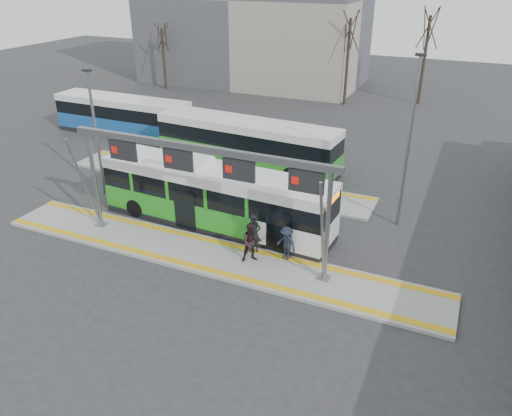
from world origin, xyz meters
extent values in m
plane|color=#2D2D30|center=(0.00, 0.00, 0.00)|extent=(120.00, 120.00, 0.00)
cube|color=gray|center=(0.00, 0.00, 0.07)|extent=(22.00, 3.00, 0.15)
cube|color=gray|center=(-4.00, 8.00, 0.07)|extent=(20.00, 3.00, 0.15)
cube|color=gold|center=(0.00, 1.15, 0.16)|extent=(22.00, 0.35, 0.02)
cube|color=gold|center=(0.00, -1.15, 0.16)|extent=(22.00, 0.35, 0.02)
cube|color=gold|center=(-4.00, 9.15, 0.16)|extent=(20.00, 0.35, 0.02)
cylinder|color=slate|center=(-6.50, 0.30, 2.67)|extent=(0.20, 0.20, 5.05)
cube|color=slate|center=(-6.50, 0.30, 0.18)|extent=(0.50, 0.50, 0.06)
cylinder|color=slate|center=(-6.50, -0.40, 2.67)|extent=(0.12, 1.46, 4.90)
cylinder|color=slate|center=(5.50, 0.30, 2.67)|extent=(0.20, 0.20, 5.05)
cube|color=slate|center=(5.50, 0.30, 0.18)|extent=(0.50, 0.50, 0.06)
cylinder|color=slate|center=(5.50, -0.40, 2.67)|extent=(0.12, 1.46, 4.90)
cube|color=slate|center=(-0.50, 0.30, 5.20)|extent=(13.00, 0.25, 0.30)
cube|color=black|center=(-4.50, 0.30, 4.50)|extent=(1.50, 0.12, 0.95)
cube|color=#B7140B|center=(-4.95, 0.23, 4.50)|extent=(0.32, 0.02, 0.32)
cube|color=black|center=(-1.50, 0.30, 4.50)|extent=(1.50, 0.12, 0.95)
cube|color=#B7140B|center=(-1.95, 0.23, 4.50)|extent=(0.32, 0.02, 0.32)
cube|color=black|center=(1.50, 0.30, 4.50)|extent=(1.50, 0.12, 0.95)
cube|color=#B7140B|center=(1.05, 0.23, 4.50)|extent=(0.32, 0.02, 0.32)
cube|color=black|center=(4.50, 0.30, 4.50)|extent=(1.50, 0.12, 0.95)
cube|color=#B7140B|center=(4.05, 0.23, 4.50)|extent=(0.32, 0.02, 0.32)
cube|color=black|center=(-1.18, 3.00, 0.18)|extent=(12.53, 3.26, 0.36)
cube|color=#238D1E|center=(-1.18, 3.00, 0.96)|extent=(12.53, 3.26, 1.19)
cube|color=black|center=(-1.18, 3.00, 2.07)|extent=(12.53, 3.18, 1.03)
cube|color=white|center=(-1.18, 3.00, 2.85)|extent=(12.53, 3.26, 0.52)
cube|color=orange|center=(5.01, 2.69, 2.74)|extent=(0.14, 1.85, 0.29)
cube|color=white|center=(-3.25, 3.11, 3.26)|extent=(3.19, 2.00, 0.31)
cylinder|color=black|center=(-5.58, 2.05, 0.52)|extent=(1.05, 0.36, 1.03)
cylinder|color=black|center=(-5.46, 4.39, 0.52)|extent=(1.05, 0.36, 1.03)
cylinder|color=black|center=(2.48, 1.65, 0.52)|extent=(1.05, 0.36, 1.03)
cylinder|color=black|center=(2.60, 3.98, 0.52)|extent=(1.05, 0.36, 1.03)
cube|color=black|center=(-3.25, 11.26, 0.18)|extent=(12.67, 3.51, 0.37)
cube|color=#238D1E|center=(-3.25, 11.26, 0.97)|extent=(12.67, 3.51, 1.20)
cube|color=black|center=(-3.25, 11.26, 2.09)|extent=(12.67, 3.43, 1.04)
cube|color=white|center=(-3.25, 11.26, 2.87)|extent=(12.67, 3.51, 0.52)
cylinder|color=black|center=(-7.70, 10.38, 0.52)|extent=(1.06, 0.38, 1.04)
cylinder|color=black|center=(-7.54, 12.74, 0.52)|extent=(1.06, 0.38, 1.04)
cylinder|color=black|center=(0.42, 9.83, 0.52)|extent=(1.06, 0.38, 1.04)
cylinder|color=black|center=(0.58, 12.18, 0.52)|extent=(1.06, 0.38, 1.04)
cube|color=black|center=(-15.19, 13.62, 0.17)|extent=(11.30, 2.56, 0.34)
cube|color=#195199|center=(-15.19, 13.62, 0.91)|extent=(11.30, 2.56, 1.13)
cube|color=black|center=(-15.19, 13.62, 1.96)|extent=(11.30, 2.48, 0.98)
cube|color=white|center=(-15.19, 13.62, 2.70)|extent=(11.30, 2.56, 0.49)
cylinder|color=black|center=(-19.15, 12.54, 0.49)|extent=(0.98, 0.30, 0.98)
cylinder|color=black|center=(-19.14, 14.74, 0.49)|extent=(0.98, 0.30, 0.98)
cylinder|color=black|center=(-11.81, 12.50, 0.49)|extent=(0.98, 0.30, 0.98)
cylinder|color=black|center=(-11.80, 14.70, 0.49)|extent=(0.98, 0.30, 0.98)
imported|color=black|center=(1.82, 1.10, 1.08)|extent=(0.79, 0.65, 1.86)
imported|color=black|center=(2.07, 0.33, 1.09)|extent=(1.16, 1.12, 1.88)
imported|color=#1B2131|center=(3.44, 1.10, 0.97)|extent=(1.21, 0.94, 1.64)
cylinder|color=#382B21|center=(-1.59, 29.95, 3.94)|extent=(0.28, 0.28, 7.88)
cylinder|color=#382B21|center=(4.93, 33.22, 4.05)|extent=(0.28, 0.28, 8.09)
cylinder|color=#382B21|center=(-21.22, 28.72, 3.11)|extent=(0.28, 0.28, 6.22)
cylinder|color=slate|center=(-9.17, 3.78, 3.60)|extent=(0.16, 0.16, 7.21)
cube|color=black|center=(-9.17, 3.78, 7.21)|extent=(0.50, 0.25, 0.12)
cylinder|color=slate|center=(7.48, 6.91, 4.32)|extent=(0.16, 0.16, 8.64)
cube|color=black|center=(7.48, 6.91, 8.64)|extent=(0.50, 0.25, 0.12)
camera|label=1|loc=(10.15, -17.27, 12.36)|focal=35.00mm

